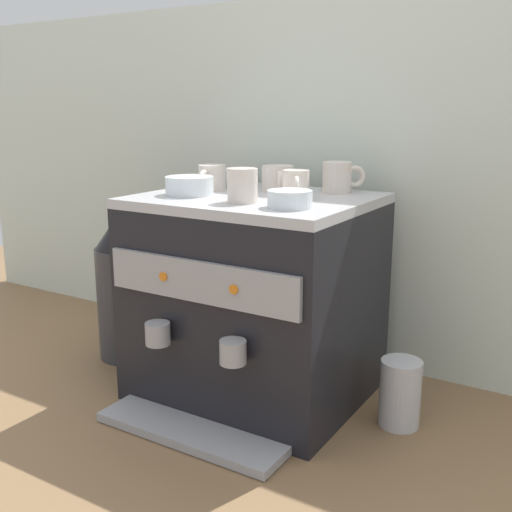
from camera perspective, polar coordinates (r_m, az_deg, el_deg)
name	(u,v)px	position (r m, az deg, el deg)	size (l,w,h in m)	color
ground_plane	(256,389)	(1.60, 0.00, -12.32)	(4.00, 4.00, 0.00)	brown
tiled_backsplash_wall	(316,183)	(1.73, 5.60, 6.77)	(2.80, 0.03, 0.99)	silver
espresso_machine	(255,298)	(1.51, -0.08, -3.89)	(0.53, 0.55, 0.50)	black
ceramic_cup_0	(296,185)	(1.40, 3.73, 6.65)	(0.07, 0.09, 0.07)	beige
ceramic_cup_1	(338,177)	(1.52, 7.68, 7.29)	(0.09, 0.09, 0.07)	beige
ceramic_cup_2	(243,185)	(1.35, -1.26, 6.60)	(0.07, 0.10, 0.07)	beige
ceramic_cup_3	(279,179)	(1.53, 2.17, 7.22)	(0.09, 0.11, 0.06)	beige
ceramic_cup_4	(212,178)	(1.55, -4.16, 7.29)	(0.07, 0.10, 0.06)	beige
ceramic_bowl_0	(189,186)	(1.47, -6.22, 6.48)	(0.11, 0.11, 0.04)	silver
ceramic_bowl_1	(236,178)	(1.64, -1.92, 7.28)	(0.12, 0.12, 0.04)	silver
ceramic_bowl_2	(290,199)	(1.28, 3.16, 5.28)	(0.09, 0.09, 0.04)	silver
coffee_grinder	(126,284)	(1.77, -12.02, -2.57)	(0.17, 0.17, 0.44)	#333338
milk_pitcher	(400,393)	(1.44, 13.27, -12.31)	(0.09, 0.09, 0.15)	#B7B7BC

